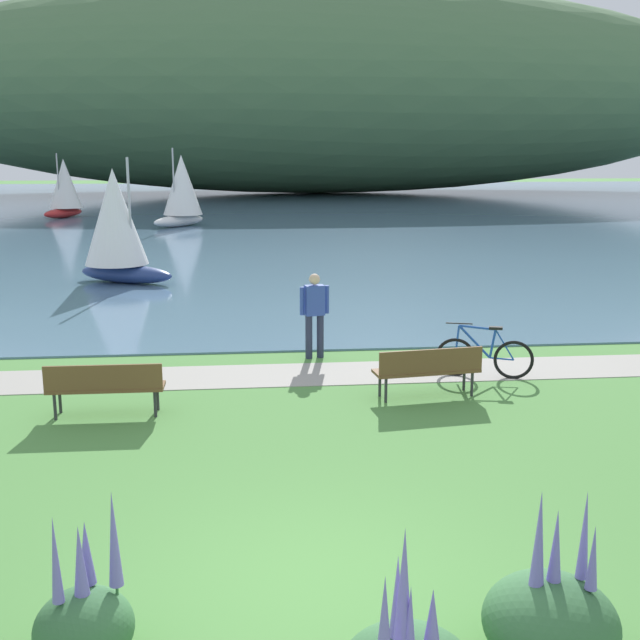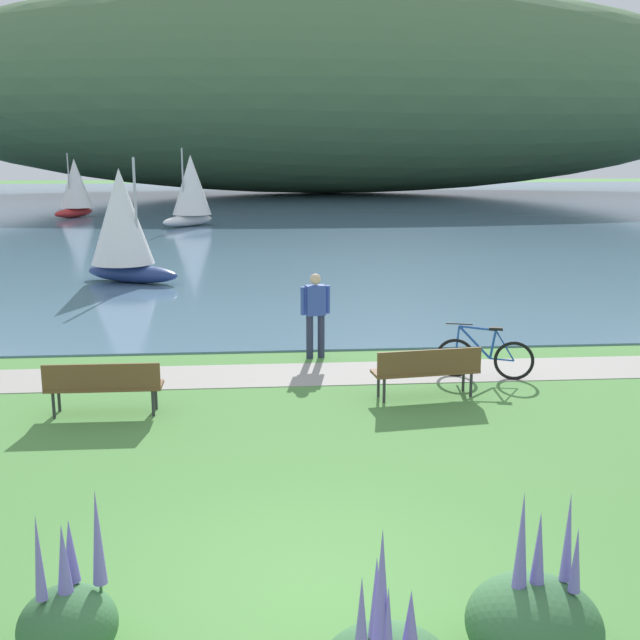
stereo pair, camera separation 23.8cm
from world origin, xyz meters
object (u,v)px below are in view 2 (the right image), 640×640
object	(u,v)px
park_bench_further_along	(103,384)
sailboat_mid_bay	(75,187)
bicycle_leaning_near_bench	(484,357)
sailboat_nearest_to_shore	(191,189)
sailboat_toward_hillside	(122,224)
person_at_shoreline	(315,310)
park_bench_near_camera	(427,368)

from	to	relation	value
park_bench_further_along	sailboat_mid_bay	size ratio (longest dim) A/B	0.47
bicycle_leaning_near_bench	sailboat_mid_bay	xyz separation A→B (m)	(-14.97, 35.34, 1.43)
bicycle_leaning_near_bench	sailboat_nearest_to_shore	size ratio (longest dim) A/B	0.42
bicycle_leaning_near_bench	sailboat_toward_hillside	size ratio (longest dim) A/B	0.45
bicycle_leaning_near_bench	sailboat_nearest_to_shore	xyz separation A→B (m)	(-7.55, 29.14, 1.57)
park_bench_further_along	bicycle_leaning_near_bench	distance (m)	6.71
person_at_shoreline	sailboat_mid_bay	distance (m)	35.74
bicycle_leaning_near_bench	sailboat_toward_hillside	bearing A→B (deg)	126.53
sailboat_nearest_to_shore	sailboat_toward_hillside	xyz separation A→B (m)	(-0.66, -18.05, -0.13)
person_at_shoreline	sailboat_mid_bay	xyz separation A→B (m)	(-12.00, 33.65, 0.85)
park_bench_further_along	sailboat_mid_bay	distance (m)	37.82
park_bench_near_camera	person_at_shoreline	distance (m)	3.24
person_at_shoreline	sailboat_mid_bay	bearing A→B (deg)	109.63
park_bench_further_along	sailboat_nearest_to_shore	size ratio (longest dim) A/B	0.44
park_bench_further_along	person_at_shoreline	bearing A→B (deg)	41.79
park_bench_further_along	sailboat_toward_hillside	world-z (taller)	sailboat_toward_hillside
sailboat_mid_bay	sailboat_toward_hillside	xyz separation A→B (m)	(6.75, -24.25, 0.01)
bicycle_leaning_near_bench	sailboat_mid_bay	world-z (taller)	sailboat_mid_bay
sailboat_toward_hillside	sailboat_mid_bay	bearing A→B (deg)	105.56
park_bench_near_camera	park_bench_further_along	xyz separation A→B (m)	(-5.23, -0.44, 0.00)
person_at_shoreline	bicycle_leaning_near_bench	bearing A→B (deg)	-29.62
bicycle_leaning_near_bench	person_at_shoreline	world-z (taller)	person_at_shoreline
park_bench_near_camera	person_at_shoreline	world-z (taller)	person_at_shoreline
sailboat_mid_bay	park_bench_further_along	bearing A→B (deg)	-77.11
person_at_shoreline	sailboat_toward_hillside	world-z (taller)	sailboat_toward_hillside
sailboat_toward_hillside	bicycle_leaning_near_bench	bearing A→B (deg)	-53.47
park_bench_near_camera	bicycle_leaning_near_bench	size ratio (longest dim) A/B	1.08
park_bench_near_camera	sailboat_toward_hillside	bearing A→B (deg)	119.64
park_bench_near_camera	bicycle_leaning_near_bench	world-z (taller)	bicycle_leaning_near_bench
sailboat_mid_bay	sailboat_toward_hillside	bearing A→B (deg)	-74.44
sailboat_nearest_to_shore	bicycle_leaning_near_bench	bearing A→B (deg)	-75.47
person_at_shoreline	sailboat_toward_hillside	size ratio (longest dim) A/B	0.45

